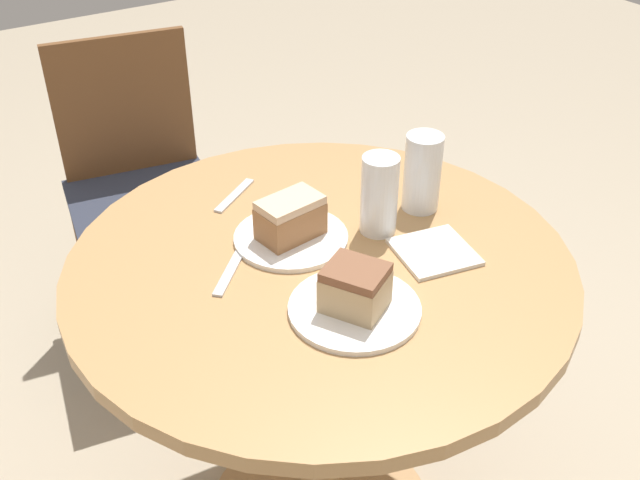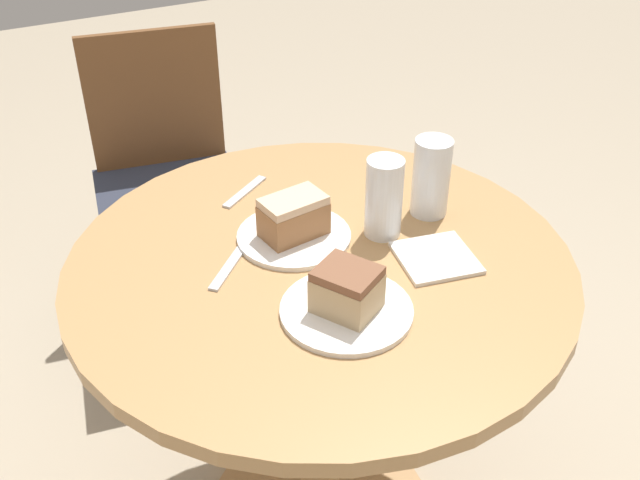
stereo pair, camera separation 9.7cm
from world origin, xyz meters
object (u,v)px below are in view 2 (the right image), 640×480
at_px(glass_lemonade, 431,181).
at_px(glass_water, 384,201).
at_px(plate_far, 346,310).
at_px(cake_slice_near, 293,216).
at_px(cake_slice_far, 347,289).
at_px(chair, 168,185).
at_px(plate_near, 294,236).

xyz_separation_m(glass_lemonade, glass_water, (-0.12, -0.02, 0.00)).
height_order(plate_far, cake_slice_near, cake_slice_near).
bearing_deg(plate_far, cake_slice_near, 85.30).
distance_m(cake_slice_far, glass_lemonade, 0.35).
bearing_deg(glass_lemonade, chair, 109.21).
bearing_deg(cake_slice_near, glass_water, -21.11).
relative_size(cake_slice_far, glass_lemonade, 0.80).
distance_m(plate_near, glass_lemonade, 0.29).
bearing_deg(chair, glass_lemonade, -61.06).
relative_size(chair, glass_lemonade, 5.52).
bearing_deg(cake_slice_far, cake_slice_near, 85.30).
bearing_deg(glass_water, plate_near, 158.89).
height_order(chair, cake_slice_far, chair).
relative_size(cake_slice_far, glass_water, 0.81).
bearing_deg(glass_lemonade, glass_water, -169.84).
relative_size(chair, cake_slice_far, 6.90).
height_order(chair, glass_lemonade, glass_lemonade).
bearing_deg(cake_slice_near, cake_slice_far, -94.70).
distance_m(cake_slice_near, glass_water, 0.17).
xyz_separation_m(plate_far, glass_lemonade, (0.30, 0.20, 0.07)).
distance_m(plate_far, glass_water, 0.26).
relative_size(plate_near, plate_far, 0.98).
bearing_deg(glass_water, chair, 101.36).
distance_m(glass_lemonade, glass_water, 0.12).
bearing_deg(chair, glass_water, -68.92).
bearing_deg(plate_far, cake_slice_far, 90.00).
relative_size(cake_slice_near, glass_water, 0.82).
bearing_deg(cake_slice_far, glass_lemonade, 33.55).
xyz_separation_m(plate_near, plate_far, (-0.02, -0.23, 0.00)).
relative_size(cake_slice_near, glass_lemonade, 0.81).
relative_size(plate_near, glass_water, 1.38).
bearing_deg(plate_near, glass_lemonade, -8.02).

